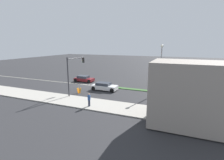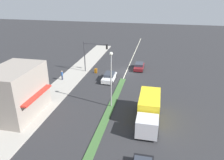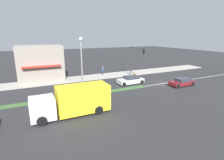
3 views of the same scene
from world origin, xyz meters
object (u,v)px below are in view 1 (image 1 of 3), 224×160
at_px(delivery_truck, 177,79).
at_px(traffic_signal_main, 74,69).
at_px(van_white, 104,86).
at_px(pedestrian, 89,99).
at_px(sedan_maroon, 84,79).
at_px(street_lamp, 161,62).
at_px(warning_aframe_sign, 79,91).

bearing_deg(delivery_truck, traffic_signal_main, -51.81).
distance_m(delivery_truck, van_white, 13.15).
bearing_deg(pedestrian, traffic_signal_main, -129.08).
relative_size(delivery_truck, sedan_maroon, 1.90).
bearing_deg(van_white, sedan_maroon, -123.51).
bearing_deg(sedan_maroon, van_white, 56.49).
relative_size(traffic_signal_main, van_white, 1.33).
distance_m(street_lamp, sedan_maroon, 15.99).
relative_size(traffic_signal_main, street_lamp, 0.76).
height_order(traffic_signal_main, delivery_truck, traffic_signal_main).
height_order(pedestrian, sedan_maroon, pedestrian).
bearing_deg(pedestrian, warning_aframe_sign, -135.92).
distance_m(street_lamp, van_white, 9.82).
relative_size(street_lamp, van_white, 1.75).
xyz_separation_m(street_lamp, pedestrian, (10.03, -6.99, -3.81)).
xyz_separation_m(warning_aframe_sign, van_white, (-3.22, 2.83, 0.20)).
height_order(warning_aframe_sign, sedan_maroon, sedan_maroon).
xyz_separation_m(pedestrian, van_white, (-7.83, -1.63, -0.33)).
bearing_deg(pedestrian, van_white, -168.25).
distance_m(pedestrian, van_white, 8.00).
bearing_deg(traffic_signal_main, warning_aframe_sign, 154.12).
relative_size(warning_aframe_sign, van_white, 0.20).
relative_size(street_lamp, pedestrian, 4.59).
height_order(pedestrian, delivery_truck, delivery_truck).
bearing_deg(street_lamp, traffic_signal_main, -62.57).
distance_m(traffic_signal_main, pedestrian, 6.85).
bearing_deg(sedan_maroon, street_lamp, 81.80).
height_order(delivery_truck, van_white, delivery_truck).
xyz_separation_m(delivery_truck, van_white, (7.20, -10.97, -0.84)).
height_order(street_lamp, sedan_maroon, street_lamp).
distance_m(traffic_signal_main, sedan_maroon, 9.61).
distance_m(pedestrian, sedan_maroon, 14.77).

